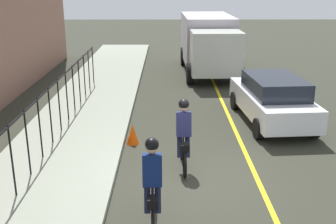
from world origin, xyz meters
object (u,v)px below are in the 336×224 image
object	(u,v)px
cyclist_lead	(152,184)
cyclist_follow	(183,135)
patrol_sedan	(272,98)
box_truck_background	(209,41)
traffic_cone_near	(133,134)

from	to	relation	value
cyclist_lead	cyclist_follow	xyz separation A→B (m)	(2.52, -0.69, 0.00)
patrol_sedan	box_truck_background	world-z (taller)	box_truck_background
patrol_sedan	box_truck_background	size ratio (longest dim) A/B	0.67
cyclist_follow	patrol_sedan	world-z (taller)	cyclist_follow
cyclist_lead	patrol_sedan	world-z (taller)	cyclist_lead
patrol_sedan	traffic_cone_near	world-z (taller)	patrol_sedan
patrol_sedan	box_truck_background	xyz separation A→B (m)	(7.81, 1.35, 0.73)
traffic_cone_near	cyclist_follow	bearing A→B (deg)	-140.06
cyclist_lead	traffic_cone_near	xyz separation A→B (m)	(4.18, 0.71, -0.60)
cyclist_lead	traffic_cone_near	size ratio (longest dim) A/B	2.98
cyclist_follow	traffic_cone_near	bearing A→B (deg)	37.82
cyclist_lead	cyclist_follow	size ratio (longest dim) A/B	1.00
cyclist_follow	box_truck_background	size ratio (longest dim) A/B	0.27
cyclist_lead	cyclist_follow	world-z (taller)	same
box_truck_background	traffic_cone_near	size ratio (longest dim) A/B	11.05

